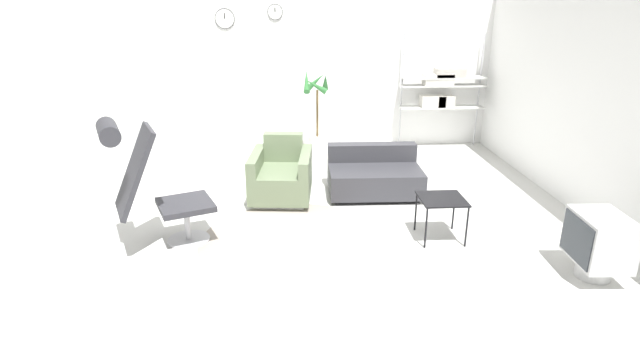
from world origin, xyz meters
The scene contains 11 objects.
ground_plane centered at (0.00, 0.00, 0.00)m, with size 12.00×12.00×0.00m, color silver.
wall_back centered at (0.00, 3.26, 1.40)m, with size 12.00×0.09×2.80m.
wall_right centered at (3.37, 0.00, 1.40)m, with size 0.06×12.00×2.80m.
round_rug centered at (-0.03, -0.38, 0.00)m, with size 2.00×2.00×0.01m.
lounge_chair centered at (-1.45, -0.44, 0.77)m, with size 1.11×0.85×1.35m.
armchair_red centered at (-0.16, 0.84, 0.29)m, with size 0.82×0.96×0.77m.
couch_low centered at (1.04, 0.93, 0.23)m, with size 1.19×0.83×0.60m.
side_table centered at (1.52, -0.43, 0.41)m, with size 0.46×0.46×0.46m.
crt_television centered at (2.69, -1.30, 0.35)m, with size 0.45×0.58×0.61m.
potted_plant centered at (0.39, 2.67, 0.57)m, with size 0.41×0.44×1.39m.
shelf_unit centered at (2.48, 3.00, 1.01)m, with size 1.39×0.28×1.89m.
Camera 1 is at (-0.06, -5.13, 2.39)m, focal length 28.00 mm.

